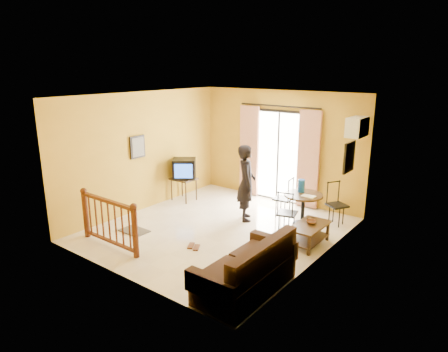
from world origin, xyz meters
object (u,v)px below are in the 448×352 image
Objects in this scene: television at (184,169)px; coffee_table at (309,231)px; standing_person at (246,183)px; dining_table at (303,201)px; sofa at (249,272)px.

television is 0.80× the size of coffee_table.
standing_person is (1.99, -0.13, 0.01)m from television.
coffee_table is 0.55× the size of standing_person.
standing_person is at bearing -41.64° from television.
sofa is at bearing -79.01° from dining_table.
coffee_table is (0.57, -0.85, -0.27)m from dining_table.
television reaches higher than coffee_table.
dining_table is at bearing -31.53° from television.
dining_table is 0.49× the size of standing_person.
coffee_table is 2.09m from sofa.
standing_person is at bearing -157.45° from dining_table.
standing_person reaches higher than coffee_table.
dining_table is 1.30m from standing_person.
sofa is 3.06m from standing_person.
standing_person reaches higher than sofa.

